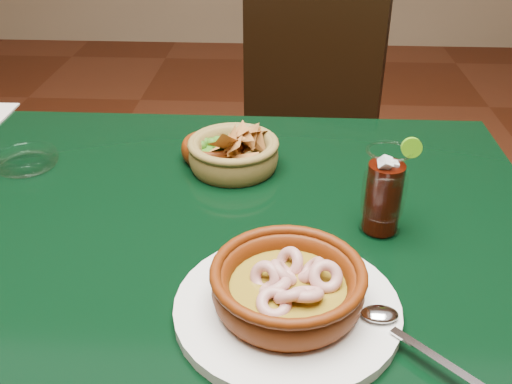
# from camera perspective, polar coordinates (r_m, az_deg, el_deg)

# --- Properties ---
(dining_table) EXTENTS (1.20, 0.80, 0.75)m
(dining_table) POSITION_cam_1_polar(r_m,az_deg,el_deg) (0.97, -8.28, -7.22)
(dining_table) COLOR black
(dining_table) RESTS_ON ground
(dining_chair) EXTENTS (0.56, 0.56, 0.93)m
(dining_chair) POSITION_cam_1_polar(r_m,az_deg,el_deg) (1.62, 3.64, 4.10)
(dining_chair) COLOR black
(dining_chair) RESTS_ON ground
(shrimp_plate) EXTENTS (0.35, 0.28, 0.08)m
(shrimp_plate) POSITION_cam_1_polar(r_m,az_deg,el_deg) (0.71, 3.25, -9.94)
(shrimp_plate) COLOR silver
(shrimp_plate) RESTS_ON dining_table
(chip_basket) EXTENTS (0.20, 0.20, 0.11)m
(chip_basket) POSITION_cam_1_polar(r_m,az_deg,el_deg) (1.02, -2.24, 3.89)
(chip_basket) COLOR olive
(chip_basket) RESTS_ON dining_table
(guacamole_ramekin) EXTENTS (0.13, 0.13, 0.05)m
(guacamole_ramekin) POSITION_cam_1_polar(r_m,az_deg,el_deg) (1.06, -4.35, 4.35)
(guacamole_ramekin) COLOR #4B1A04
(guacamole_ramekin) RESTS_ON dining_table
(cola_drink) EXTENTS (0.13, 0.13, 0.15)m
(cola_drink) POSITION_cam_1_polar(r_m,az_deg,el_deg) (0.85, 12.67, -0.00)
(cola_drink) COLOR white
(cola_drink) RESTS_ON dining_table
(glass_ashtray) EXTENTS (0.12, 0.12, 0.03)m
(glass_ashtray) POSITION_cam_1_polar(r_m,az_deg,el_deg) (1.12, -22.03, 3.02)
(glass_ashtray) COLOR white
(glass_ashtray) RESTS_ON dining_table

